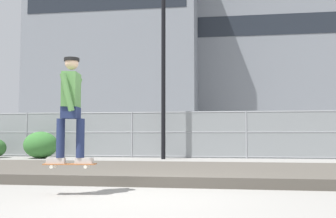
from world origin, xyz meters
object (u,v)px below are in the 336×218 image
parked_car_mid (226,136)px  skater (71,103)px  skateboard (70,164)px  shrub_center (41,145)px  parked_car_near (101,136)px  street_lamp (163,40)px

parked_car_mid → skater: bearing=-100.6°
skater → parked_car_mid: skater is taller
skateboard → parked_car_mid: bearing=79.4°
skater → shrub_center: (-4.69, 8.43, -0.91)m
skateboard → shrub_center: size_ratio=0.61×
skater → parked_car_mid: size_ratio=0.37×
parked_car_near → parked_car_mid: 6.43m
parked_car_near → skateboard: bearing=-73.8°
shrub_center → street_lamp: bearing=2.4°
skateboard → skater: 0.96m
street_lamp → parked_car_near: 7.37m
skateboard → street_lamp: street_lamp is taller
skateboard → parked_car_near: (-3.92, 13.52, 0.37)m
skateboard → parked_car_near: 14.09m
parked_car_near → parked_car_mid: same height
skateboard → street_lamp: 9.56m
shrub_center → skater: bearing=-60.9°
street_lamp → skater: bearing=-90.9°
street_lamp → parked_car_near: bearing=129.6°
skater → parked_car_near: (-3.92, 13.52, -0.59)m
street_lamp → shrub_center: 6.30m
skateboard → parked_car_near: bearing=106.2°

